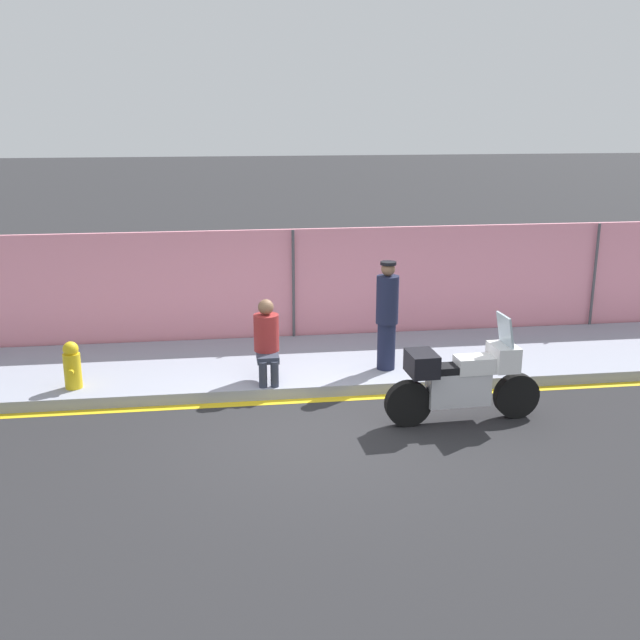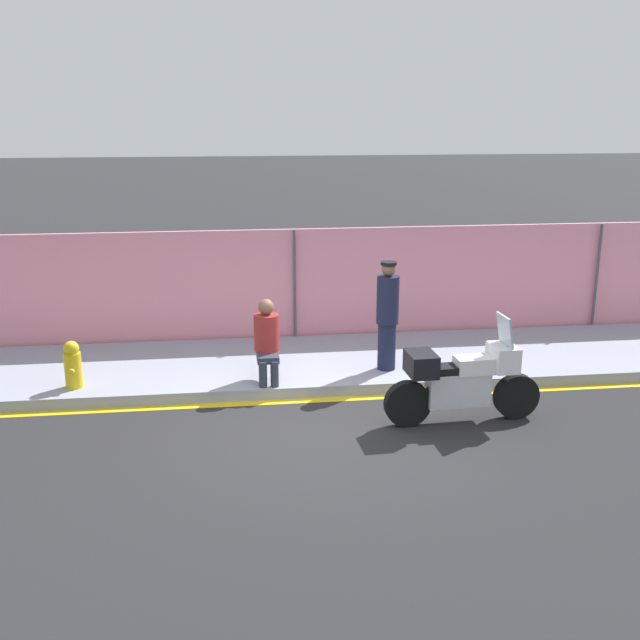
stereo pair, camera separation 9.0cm
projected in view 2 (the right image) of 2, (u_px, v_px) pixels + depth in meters
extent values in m
plane|color=#262628|center=(323.00, 432.00, 9.83)|extent=(120.00, 120.00, 0.00)
cube|color=#8E93A3|center=(303.00, 364.00, 12.21)|extent=(41.84, 2.61, 0.17)
cube|color=gold|center=(313.00, 400.00, 10.90)|extent=(41.84, 0.18, 0.01)
cube|color=pink|center=(294.00, 287.00, 13.28)|extent=(39.75, 0.08, 2.08)
cylinder|color=#4C4C51|center=(295.00, 289.00, 13.19)|extent=(0.05, 0.05, 2.08)
cylinder|color=#4C4C51|center=(596.00, 280.00, 13.88)|extent=(0.05, 0.05, 2.08)
cylinder|color=black|center=(516.00, 396.00, 10.21)|extent=(0.63, 0.17, 0.63)
cylinder|color=black|center=(407.00, 404.00, 9.96)|extent=(0.63, 0.17, 0.63)
cube|color=silver|center=(458.00, 388.00, 10.03)|extent=(0.86, 0.32, 0.47)
cube|color=white|center=(474.00, 365.00, 9.97)|extent=(0.53, 0.33, 0.22)
cube|color=black|center=(452.00, 369.00, 9.93)|extent=(0.61, 0.31, 0.10)
cube|color=white|center=(503.00, 357.00, 10.02)|extent=(0.34, 0.49, 0.34)
cube|color=silver|center=(505.00, 330.00, 9.92)|extent=(0.12, 0.42, 0.42)
cube|color=black|center=(421.00, 364.00, 9.83)|extent=(0.38, 0.52, 0.30)
cylinder|color=#191E38|center=(387.00, 346.00, 11.63)|extent=(0.28, 0.28, 0.74)
cylinder|color=#191E38|center=(388.00, 300.00, 11.43)|extent=(0.34, 0.34, 0.74)
sphere|color=brown|center=(389.00, 269.00, 11.30)|extent=(0.21, 0.21, 0.21)
cylinder|color=black|center=(389.00, 263.00, 11.27)|extent=(0.24, 0.24, 0.05)
cylinder|color=#2D3342|center=(263.00, 374.00, 10.90)|extent=(0.12, 0.12, 0.39)
cylinder|color=#2D3342|center=(275.00, 374.00, 10.93)|extent=(0.12, 0.12, 0.39)
cube|color=#2D3342|center=(268.00, 357.00, 11.05)|extent=(0.32, 0.39, 0.10)
cylinder|color=maroon|center=(267.00, 332.00, 11.15)|extent=(0.38, 0.38, 0.55)
sphere|color=brown|center=(266.00, 307.00, 11.04)|extent=(0.23, 0.23, 0.23)
cylinder|color=gold|center=(73.00, 370.00, 10.89)|extent=(0.25, 0.25, 0.52)
sphere|color=gold|center=(71.00, 348.00, 10.80)|extent=(0.22, 0.22, 0.22)
cylinder|color=gold|center=(71.00, 371.00, 10.75)|extent=(0.09, 0.10, 0.09)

